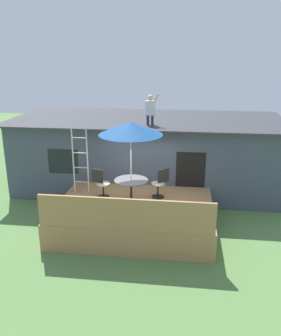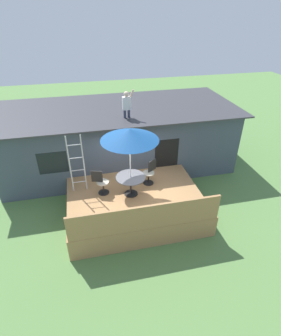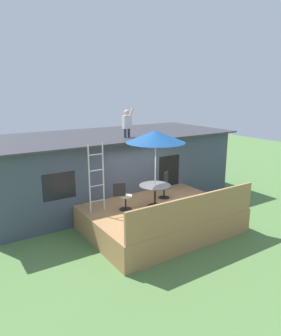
{
  "view_description": "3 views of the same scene",
  "coord_description": "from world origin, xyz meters",
  "px_view_note": "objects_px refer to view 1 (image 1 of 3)",
  "views": [
    {
      "loc": [
        1.47,
        -10.17,
        5.31
      ],
      "look_at": [
        0.1,
        0.62,
        1.74
      ],
      "focal_mm": 38.46,
      "sensor_mm": 36.0,
      "label": 1
    },
    {
      "loc": [
        -1.5,
        -7.64,
        6.72
      ],
      "look_at": [
        0.41,
        0.81,
        1.36
      ],
      "focal_mm": 28.75,
      "sensor_mm": 36.0,
      "label": 2
    },
    {
      "loc": [
        -5.87,
        -7.96,
        4.59
      ],
      "look_at": [
        -0.24,
        0.71,
        2.0
      ],
      "focal_mm": 33.55,
      "sensor_mm": 36.0,
      "label": 3
    }
  ],
  "objects_px": {
    "patio_table": "(131,185)",
    "patio_chair_left": "(101,184)",
    "person_figure": "(150,107)",
    "patio_chair_right": "(160,183)",
    "patio_umbrella": "(131,128)",
    "step_ladder": "(80,160)"
  },
  "relations": [
    {
      "from": "step_ladder",
      "to": "patio_chair_right",
      "type": "bearing_deg",
      "value": -2.19
    },
    {
      "from": "step_ladder",
      "to": "patio_chair_right",
      "type": "height_order",
      "value": "step_ladder"
    },
    {
      "from": "person_figure",
      "to": "patio_chair_right",
      "type": "height_order",
      "value": "person_figure"
    },
    {
      "from": "person_figure",
      "to": "patio_chair_left",
      "type": "relative_size",
      "value": 1.21
    },
    {
      "from": "patio_table",
      "to": "patio_chair_left",
      "type": "xyz_separation_m",
      "value": [
        -1.02,
        0.32,
        -0.13
      ]
    },
    {
      "from": "person_figure",
      "to": "patio_chair_right",
      "type": "xyz_separation_m",
      "value": [
        0.5,
        -1.77,
        -2.15
      ]
    },
    {
      "from": "patio_chair_right",
      "to": "patio_chair_left",
      "type": "bearing_deg",
      "value": -26.37
    },
    {
      "from": "step_ladder",
      "to": "patio_umbrella",
      "type": "bearing_deg",
      "value": -20.71
    },
    {
      "from": "step_ladder",
      "to": "patio_chair_right",
      "type": "xyz_separation_m",
      "value": [
        2.62,
        -0.1,
        -0.64
      ]
    },
    {
      "from": "patio_table",
      "to": "step_ladder",
      "type": "xyz_separation_m",
      "value": [
        -1.78,
        0.67,
        0.51
      ]
    },
    {
      "from": "person_figure",
      "to": "patio_umbrella",
      "type": "bearing_deg",
      "value": -98.31
    },
    {
      "from": "patio_chair_left",
      "to": "patio_umbrella",
      "type": "bearing_deg",
      "value": 0.0
    },
    {
      "from": "patio_umbrella",
      "to": "step_ladder",
      "type": "xyz_separation_m",
      "value": [
        -1.78,
        0.67,
        -1.25
      ]
    },
    {
      "from": "patio_table",
      "to": "patio_chair_right",
      "type": "height_order",
      "value": "patio_chair_right"
    },
    {
      "from": "person_figure",
      "to": "patio_chair_left",
      "type": "bearing_deg",
      "value": -123.94
    },
    {
      "from": "patio_table",
      "to": "patio_chair_left",
      "type": "height_order",
      "value": "patio_chair_left"
    },
    {
      "from": "patio_table",
      "to": "patio_chair_left",
      "type": "distance_m",
      "value": 1.08
    },
    {
      "from": "person_figure",
      "to": "patio_chair_left",
      "type": "xyz_separation_m",
      "value": [
        -1.36,
        -2.03,
        -2.15
      ]
    },
    {
      "from": "patio_umbrella",
      "to": "step_ladder",
      "type": "bearing_deg",
      "value": 159.29
    },
    {
      "from": "patio_chair_right",
      "to": "patio_table",
      "type": "bearing_deg",
      "value": 0.0
    },
    {
      "from": "patio_table",
      "to": "patio_umbrella",
      "type": "distance_m",
      "value": 1.76
    },
    {
      "from": "person_figure",
      "to": "patio_chair_right",
      "type": "relative_size",
      "value": 1.21
    }
  ]
}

